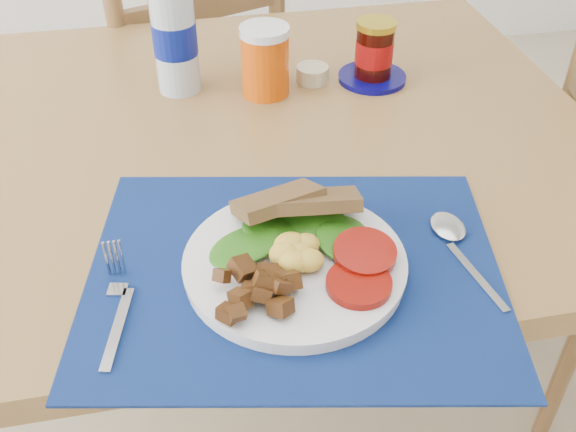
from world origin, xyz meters
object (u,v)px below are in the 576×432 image
(breakfast_plate, at_px, (291,261))
(chair_far, at_px, (184,53))
(jam_on_saucer, at_px, (374,55))
(water_bottle, at_px, (174,28))
(juice_glass, at_px, (265,63))

(breakfast_plate, bearing_deg, chair_far, 85.72)
(chair_far, distance_m, breakfast_plate, 0.98)
(chair_far, distance_m, jam_on_saucer, 0.62)
(water_bottle, bearing_deg, chair_far, 86.58)
(juice_glass, bearing_deg, water_bottle, 163.25)
(water_bottle, xyz_separation_m, juice_glass, (0.14, -0.04, -0.05))
(chair_far, relative_size, jam_on_saucer, 9.98)
(chair_far, xyz_separation_m, breakfast_plate, (0.07, -0.96, 0.18))
(breakfast_plate, bearing_deg, jam_on_saucer, 54.27)
(water_bottle, distance_m, jam_on_saucer, 0.34)
(breakfast_plate, relative_size, jam_on_saucer, 2.18)
(water_bottle, relative_size, jam_on_saucer, 2.08)
(breakfast_plate, xyz_separation_m, juice_glass, (0.05, 0.44, 0.03))
(chair_far, height_order, juice_glass, chair_far)
(water_bottle, bearing_deg, breakfast_plate, -79.01)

